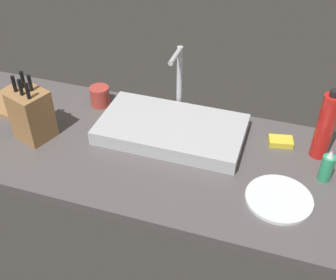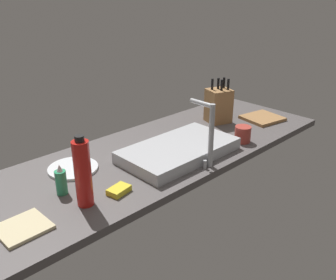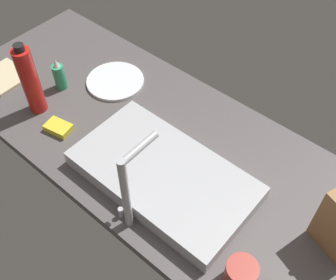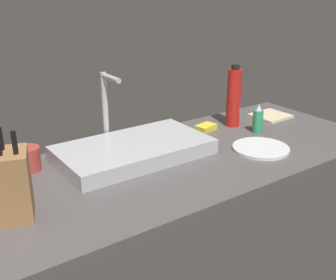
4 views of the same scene
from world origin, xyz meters
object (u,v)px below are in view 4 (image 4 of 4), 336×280
sink_basin (134,150)px  dish_towel (270,116)px  soap_bottle (258,120)px  water_bottle (234,97)px  dinner_plate (261,148)px  coffee_mug (28,159)px  faucet (107,104)px  dish_sponge (206,127)px  knife_block (6,185)px

sink_basin → dish_towel: (79.63, 3.85, -2.24)cm
soap_bottle → water_bottle: (-2.60, 12.96, 7.78)cm
soap_bottle → dish_towel: bearing=28.1°
dinner_plate → soap_bottle: bearing=47.8°
water_bottle → coffee_mug: size_ratio=3.30×
dish_towel → coffee_mug: coffee_mug is taller
faucet → dish_sponge: (43.87, -8.69, -15.98)cm
faucet → dish_sponge: size_ratio=3.29×
knife_block → coffee_mug: bearing=81.8°
sink_basin → dinner_plate: size_ratio=2.54×
sink_basin → knife_block: (-50.69, -16.99, 7.34)cm
knife_block → water_bottle: water_bottle is taller
soap_bottle → dinner_plate: 21.02cm
water_bottle → dish_towel: (23.92, -1.57, -12.69)cm
dish_towel → coffee_mug: size_ratio=1.93×
faucet → water_bottle: 58.94cm
water_bottle → sink_basin: bearing=-174.4°
water_bottle → dish_towel: bearing=-3.8°
knife_block → dinner_plate: (95.27, -5.71, -9.58)cm
soap_bottle → water_bottle: 15.34cm
soap_bottle → dish_towel: size_ratio=0.78×
faucet → dish_sponge: bearing=-11.2°
knife_block → dish_sponge: knife_block is taller
sink_basin → faucet: size_ratio=1.91×
sink_basin → knife_block: knife_block is taller
knife_block → coffee_mug: size_ratio=3.08×
dish_sponge → water_bottle: bearing=-8.9°
soap_bottle → water_bottle: size_ratio=0.46×
knife_block → soap_bottle: knife_block is taller
faucet → water_bottle: faucet is taller
knife_block → soap_bottle: bearing=24.0°
dish_towel → sink_basin: bearing=-177.2°
dish_towel → dish_sponge: size_ratio=1.83×
sink_basin → dish_sponge: size_ratio=6.29×
sink_basin → soap_bottle: soap_bottle is taller
dish_towel → coffee_mug: bearing=176.3°
water_bottle → dish_towel: water_bottle is taller
water_bottle → dish_sponge: bearing=171.1°
soap_bottle → water_bottle: bearing=101.3°
water_bottle → soap_bottle: bearing=-78.7°
water_bottle → dinner_plate: 32.79cm
dish_towel → dish_sponge: bearing=174.3°
faucet → dish_towel: size_ratio=1.80×
dinner_plate → coffee_mug: bearing=157.1°
soap_bottle → dish_towel: 24.67cm
soap_bottle → coffee_mug: soap_bottle is taller
dinner_plate → faucet: bearing=140.1°
water_bottle → dish_sponge: (-13.93, 2.19, -12.09)cm
dinner_plate → dish_sponge: (-2.81, 30.30, 0.60)cm
faucet → coffee_mug: size_ratio=3.48×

